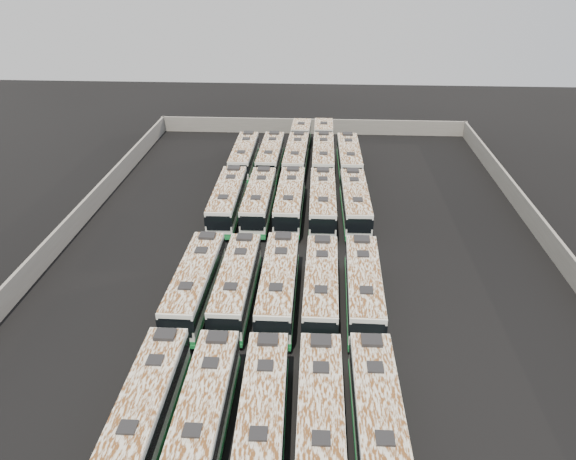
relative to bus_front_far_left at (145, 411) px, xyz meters
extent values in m
plane|color=black|center=(8.16, 21.94, -1.71)|extent=(140.00, 140.00, 0.00)
cube|color=slate|center=(8.16, 58.24, -0.61)|extent=(45.20, 0.30, 2.20)
cube|color=slate|center=(30.46, 21.94, -0.61)|extent=(0.30, 73.20, 2.20)
cube|color=slate|center=(-14.14, 21.94, -0.61)|extent=(0.30, 73.20, 2.20)
cube|color=silver|center=(0.00, 0.00, -0.02)|extent=(2.47, 11.80, 2.70)
cube|color=#187739|center=(0.00, 0.00, -1.01)|extent=(2.52, 11.85, 0.41)
cube|color=black|center=(0.00, 0.00, 0.43)|extent=(2.53, 11.86, 0.90)
cube|color=beige|center=(0.00, 0.00, 1.36)|extent=(2.42, 11.56, 0.07)
cube|color=black|center=(0.00, -2.60, 1.46)|extent=(0.93, 0.93, 0.14)
cube|color=black|center=(0.00, 2.59, 1.46)|extent=(0.93, 0.93, 0.14)
cube|color=black|center=(0.00, 4.95, 1.51)|extent=(1.28, 1.08, 0.26)
cylinder|color=black|center=(-1.05, 3.77, -1.22)|extent=(0.28, 0.98, 0.98)
cylinder|color=black|center=(1.05, 3.77, -1.22)|extent=(0.28, 0.98, 0.98)
cube|color=silver|center=(3.31, -0.01, -0.03)|extent=(2.47, 11.72, 2.68)
cube|color=#187739|center=(3.31, -0.01, -1.01)|extent=(2.52, 11.77, 0.41)
cube|color=black|center=(3.31, -0.01, 0.41)|extent=(2.53, 11.78, 0.90)
cube|color=beige|center=(3.31, -0.01, 1.34)|extent=(2.42, 11.48, 0.07)
cube|color=black|center=(3.32, -2.59, 1.44)|extent=(0.93, 0.93, 0.14)
cube|color=black|center=(3.31, 2.56, 1.44)|extent=(0.93, 0.93, 0.14)
cube|color=black|center=(3.30, 4.91, 1.49)|extent=(1.27, 1.08, 0.25)
cylinder|color=black|center=(2.26, 3.73, -1.23)|extent=(0.28, 0.98, 0.98)
cylinder|color=black|center=(4.35, 3.74, -1.23)|extent=(0.28, 0.98, 0.98)
cube|color=silver|center=(6.62, -0.03, -0.04)|extent=(2.73, 11.73, 2.67)
cube|color=#187739|center=(6.62, -0.03, -1.01)|extent=(2.78, 11.78, 0.41)
cube|color=black|center=(6.62, -0.03, 0.41)|extent=(2.79, 11.79, 0.89)
cube|color=beige|center=(6.62, -0.03, 1.33)|extent=(2.68, 11.50, 0.07)
cube|color=black|center=(6.68, -2.60, 1.43)|extent=(0.95, 0.95, 0.14)
cube|color=black|center=(6.55, 2.54, 1.43)|extent=(0.95, 0.95, 0.14)
cube|color=black|center=(6.49, 4.87, 1.48)|extent=(1.29, 1.10, 0.25)
cylinder|color=black|center=(5.48, 3.68, -1.23)|extent=(0.30, 0.98, 0.97)
cylinder|color=black|center=(7.56, 3.73, -1.23)|extent=(0.30, 0.98, 0.97)
cube|color=silver|center=(9.82, -0.15, 0.00)|extent=(2.58, 11.96, 2.74)
cube|color=#187739|center=(9.82, -0.15, -1.00)|extent=(2.63, 12.01, 0.42)
cube|color=black|center=(9.82, -0.15, 0.45)|extent=(2.64, 12.02, 0.92)
cube|color=beige|center=(9.82, -0.15, 1.40)|extent=(2.53, 11.72, 0.07)
cube|color=black|center=(9.84, -2.77, 1.50)|extent=(0.95, 0.95, 0.14)
cube|color=black|center=(9.80, 2.48, 1.50)|extent=(0.95, 0.95, 0.14)
cube|color=black|center=(9.78, 4.87, 1.55)|extent=(1.30, 1.10, 0.26)
cylinder|color=black|center=(8.72, 3.67, -1.22)|extent=(0.29, 1.00, 0.99)
cylinder|color=black|center=(10.85, 3.68, -1.22)|extent=(0.29, 1.00, 0.99)
cube|color=silver|center=(12.97, 0.04, 0.01)|extent=(2.65, 12.00, 2.74)
cube|color=#187739|center=(12.97, 0.04, -1.00)|extent=(2.70, 12.05, 0.42)
cube|color=black|center=(12.97, 0.04, 0.46)|extent=(2.71, 12.06, 0.92)
cube|color=beige|center=(12.97, 0.04, 1.41)|extent=(2.59, 11.76, 0.07)
cube|color=black|center=(13.00, -2.59, 1.51)|extent=(0.96, 0.96, 0.14)
cube|color=black|center=(12.94, 2.67, 1.51)|extent=(0.96, 0.96, 0.14)
cube|color=black|center=(12.90, 5.07, 1.56)|extent=(1.31, 1.11, 0.26)
cylinder|color=black|center=(11.85, 3.86, -1.22)|extent=(0.29, 1.00, 1.00)
cylinder|color=black|center=(13.99, 3.88, -1.22)|extent=(0.29, 1.00, 1.00)
cube|color=silver|center=(0.08, 13.24, 0.02)|extent=(2.67, 12.08, 2.76)
cube|color=#187739|center=(0.08, 13.24, -0.99)|extent=(2.72, 12.13, 0.42)
cube|color=black|center=(0.08, 13.24, 0.48)|extent=(2.73, 12.14, 0.92)
cube|color=black|center=(0.00, 7.20, 0.34)|extent=(2.21, 0.09, 1.46)
cube|color=#187739|center=(0.00, 7.20, -1.19)|extent=(2.51, 0.13, 0.28)
cube|color=beige|center=(0.08, 13.24, 1.43)|extent=(2.62, 11.84, 0.07)
cube|color=black|center=(0.04, 10.59, 1.53)|extent=(0.97, 0.97, 0.14)
cube|color=black|center=(0.12, 15.89, 1.53)|extent=(0.97, 0.97, 0.14)
cube|color=black|center=(0.15, 18.30, 1.58)|extent=(1.32, 1.12, 0.26)
cylinder|color=black|center=(-1.05, 9.40, -1.21)|extent=(0.29, 1.01, 1.00)
cylinder|color=black|center=(1.10, 9.37, -1.21)|extent=(0.29, 1.01, 1.00)
cylinder|color=black|center=(-0.94, 17.11, -1.21)|extent=(0.29, 1.01, 1.00)
cylinder|color=black|center=(1.21, 17.08, -1.21)|extent=(0.29, 1.01, 1.00)
cube|color=silver|center=(3.26, 13.42, -0.02)|extent=(2.53, 11.79, 2.70)
cube|color=#187739|center=(3.26, 13.42, -1.01)|extent=(2.58, 11.84, 0.41)
cube|color=black|center=(3.26, 13.42, 0.42)|extent=(2.59, 11.85, 0.90)
cube|color=black|center=(3.22, 7.52, 0.30)|extent=(2.16, 0.07, 1.42)
cube|color=#187739|center=(3.22, 7.52, -1.20)|extent=(2.45, 0.12, 0.27)
cube|color=beige|center=(3.26, 13.42, 1.36)|extent=(2.48, 11.55, 0.07)
cube|color=black|center=(3.24, 10.83, 1.45)|extent=(0.94, 0.94, 0.14)
cube|color=black|center=(3.28, 16.01, 1.45)|extent=(0.94, 0.94, 0.14)
cube|color=black|center=(3.29, 18.37, 1.50)|extent=(1.28, 1.09, 0.26)
cylinder|color=black|center=(2.18, 9.66, -1.22)|extent=(0.28, 0.98, 0.98)
cylinder|color=black|center=(4.28, 9.65, -1.22)|extent=(0.28, 0.98, 0.98)
cylinder|color=black|center=(2.24, 17.20, -1.22)|extent=(0.28, 0.98, 0.98)
cylinder|color=black|center=(4.33, 17.18, -1.22)|extent=(0.28, 0.98, 0.98)
cube|color=silver|center=(6.52, 13.43, 0.03)|extent=(2.54, 12.17, 2.79)
cube|color=#187739|center=(6.52, 13.43, -0.98)|extent=(2.59, 12.22, 0.43)
cube|color=black|center=(6.52, 13.43, 0.50)|extent=(2.60, 12.23, 0.93)
cube|color=black|center=(6.53, 7.33, 0.36)|extent=(2.23, 0.06, 1.47)
cube|color=#187739|center=(6.53, 7.33, -1.19)|extent=(2.53, 0.10, 0.28)
cube|color=beige|center=(6.52, 13.43, 1.46)|extent=(2.49, 11.92, 0.07)
cube|color=black|center=(6.53, 10.76, 1.56)|extent=(0.96, 0.96, 0.14)
cube|color=black|center=(6.52, 16.11, 1.56)|extent=(0.96, 0.96, 0.14)
cube|color=black|center=(6.52, 18.54, 1.61)|extent=(1.32, 1.12, 0.26)
cylinder|color=black|center=(5.44, 9.54, -1.21)|extent=(0.28, 1.01, 1.01)
cylinder|color=black|center=(7.61, 9.54, -1.21)|extent=(0.28, 1.01, 1.01)
cylinder|color=black|center=(5.44, 17.32, -1.21)|extent=(0.28, 1.01, 1.01)
cylinder|color=black|center=(7.61, 17.33, -1.21)|extent=(0.28, 1.01, 1.01)
cube|color=silver|center=(9.77, 13.40, -0.02)|extent=(2.57, 11.81, 2.70)
cube|color=#187739|center=(9.77, 13.40, -1.01)|extent=(2.62, 11.86, 0.41)
cube|color=black|center=(9.77, 13.40, 0.43)|extent=(2.63, 11.87, 0.90)
cube|color=black|center=(9.71, 7.49, 0.30)|extent=(2.16, 0.08, 1.42)
cube|color=#187739|center=(9.71, 7.49, -1.20)|extent=(2.46, 0.12, 0.27)
cube|color=beige|center=(9.77, 13.40, 1.36)|extent=(2.52, 11.57, 0.07)
cube|color=black|center=(9.74, 10.81, 1.46)|extent=(0.94, 0.94, 0.14)
cube|color=black|center=(9.79, 15.99, 1.46)|extent=(0.94, 0.94, 0.14)
cube|color=black|center=(9.82, 18.35, 1.51)|extent=(1.29, 1.09, 0.26)
cylinder|color=black|center=(8.68, 9.64, -1.22)|extent=(0.28, 0.98, 0.98)
cylinder|color=black|center=(10.78, 9.62, -1.22)|extent=(0.28, 0.98, 0.98)
cylinder|color=black|center=(8.76, 17.18, -1.22)|extent=(0.28, 0.98, 0.98)
cylinder|color=black|center=(10.86, 17.16, -1.22)|extent=(0.28, 0.98, 0.98)
cube|color=silver|center=(13.00, 13.47, 0.00)|extent=(2.67, 11.98, 2.74)
cube|color=#187739|center=(13.00, 13.47, -1.00)|extent=(2.72, 12.03, 0.42)
cube|color=black|center=(13.00, 13.47, 0.46)|extent=(2.73, 12.04, 0.92)
cube|color=black|center=(12.91, 7.47, 0.33)|extent=(2.19, 0.09, 1.44)
cube|color=#187739|center=(12.91, 7.47, -1.20)|extent=(2.49, 0.14, 0.28)
cube|color=beige|center=(13.00, 13.47, 1.40)|extent=(2.62, 11.74, 0.07)
cube|color=black|center=(12.96, 10.84, 1.50)|extent=(0.96, 0.96, 0.14)
cube|color=black|center=(13.04, 16.09, 1.50)|extent=(0.96, 0.96, 0.14)
cube|color=black|center=(13.08, 18.48, 1.55)|extent=(1.31, 1.11, 0.26)
cylinder|color=black|center=(11.88, 9.66, -1.22)|extent=(0.29, 1.00, 1.00)
cylinder|color=black|center=(14.01, 9.63, -1.22)|extent=(0.29, 1.00, 1.00)
cylinder|color=black|center=(11.99, 17.30, -1.22)|extent=(0.29, 1.00, 1.00)
cylinder|color=black|center=(14.12, 17.27, -1.22)|extent=(0.29, 1.00, 1.00)
cube|color=silver|center=(0.11, 29.22, 0.03)|extent=(2.66, 12.15, 2.78)
cube|color=#187739|center=(0.11, 29.22, -0.99)|extent=(2.71, 12.20, 0.42)
cube|color=black|center=(0.11, 29.22, 0.49)|extent=(2.72, 12.21, 0.93)
cube|color=black|center=(0.18, 23.14, 0.36)|extent=(2.22, 0.09, 1.46)
cube|color=#187739|center=(0.18, 23.14, -1.19)|extent=(2.53, 0.13, 0.28)
cube|color=beige|center=(0.11, 29.22, 1.45)|extent=(2.61, 11.91, 0.07)
cube|color=black|center=(0.14, 26.56, 1.55)|extent=(0.97, 0.97, 0.14)
cube|color=black|center=(0.08, 31.89, 1.55)|extent=(0.97, 0.97, 0.14)
cube|color=black|center=(0.06, 34.32, 1.60)|extent=(1.33, 1.13, 0.26)
cylinder|color=black|center=(-0.92, 25.33, -1.21)|extent=(0.29, 1.01, 1.01)
cylinder|color=black|center=(1.24, 25.36, -1.21)|extent=(0.29, 1.01, 1.01)
cylinder|color=black|center=(-1.01, 33.09, -1.21)|extent=(0.29, 1.01, 1.01)
cylinder|color=black|center=(1.15, 33.12, -1.21)|extent=(0.29, 1.01, 1.01)
cube|color=silver|center=(3.32, 29.35, 0.00)|extent=(2.54, 11.91, 2.73)
cube|color=#187739|center=(3.32, 29.35, -1.00)|extent=(2.59, 11.96, 0.42)
cube|color=black|center=(3.32, 29.35, 0.45)|extent=(2.60, 11.97, 0.91)
cube|color=black|center=(3.29, 23.39, 0.32)|extent=(2.18, 0.07, 1.44)
cube|color=#187739|center=(3.29, 23.39, -1.20)|extent=(2.48, 0.11, 0.28)
cube|color=beige|center=(3.32, 29.35, 1.39)|extent=(2.49, 11.67, 0.07)
cube|color=black|center=(3.31, 26.74, 1.49)|extent=(0.95, 0.95, 0.14)
cube|color=black|center=(3.33, 31.97, 1.49)|extent=(0.95, 0.95, 0.14)
cube|color=black|center=(3.34, 34.35, 1.54)|extent=(1.29, 1.10, 0.26)
cylinder|color=black|center=(2.24, 25.55, -1.22)|extent=(0.28, 0.99, 0.99)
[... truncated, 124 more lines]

